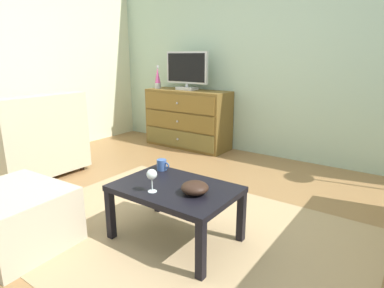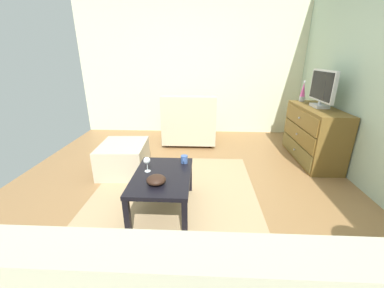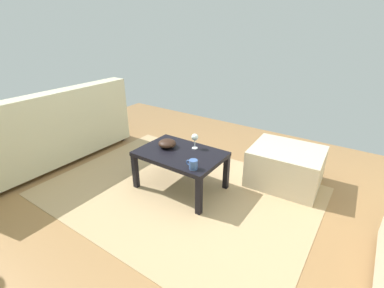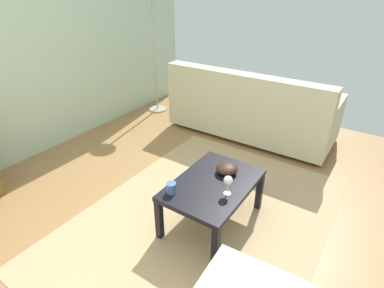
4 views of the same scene
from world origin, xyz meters
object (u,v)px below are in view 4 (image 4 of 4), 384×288
at_px(coffee_table, 213,188).
at_px(couch_large, 250,110).
at_px(standing_lamp, 152,4).
at_px(mug, 171,188).
at_px(wine_glass, 228,181).
at_px(bowl_decorative, 227,169).

xyz_separation_m(coffee_table, couch_large, (1.71, 0.46, -0.01)).
bearing_deg(standing_lamp, mug, -137.85).
relative_size(wine_glass, mug, 1.38).
relative_size(bowl_decorative, couch_large, 0.09).
distance_m(wine_glass, standing_lamp, 2.99).
bearing_deg(mug, standing_lamp, 42.15).
distance_m(mug, standing_lamp, 2.92).
bearing_deg(couch_large, mug, -172.68).
distance_m(mug, couch_large, 2.02).
bearing_deg(couch_large, wine_glass, -160.87).
height_order(coffee_table, bowl_decorative, bowl_decorative).
distance_m(coffee_table, couch_large, 1.77).
xyz_separation_m(wine_glass, standing_lamp, (1.79, 2.18, 1.01)).
bearing_deg(coffee_table, standing_lamp, 49.55).
distance_m(wine_glass, couch_large, 1.89).
xyz_separation_m(coffee_table, bowl_decorative, (0.18, -0.02, 0.09)).
bearing_deg(wine_glass, couch_large, 19.13).
bearing_deg(standing_lamp, couch_large, -90.22).
bearing_deg(coffee_table, wine_glass, -112.00).
height_order(wine_glass, bowl_decorative, wine_glass).
bearing_deg(bowl_decorative, coffee_table, 173.12).
relative_size(coffee_table, wine_glass, 5.32).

